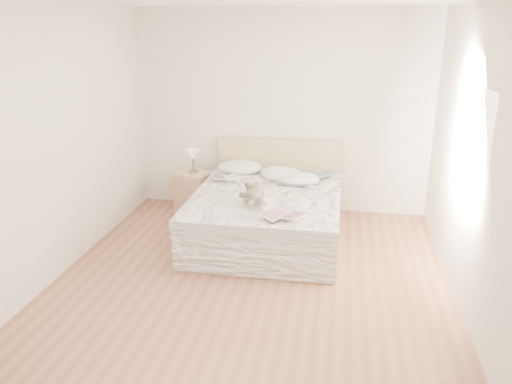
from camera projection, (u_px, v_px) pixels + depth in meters
floor at (250, 283)px, 5.06m from camera, size 4.00×4.50×0.00m
wall_back at (280, 113)px, 6.72m from camera, size 4.00×0.02×2.70m
wall_front at (168, 265)px, 2.53m from camera, size 4.00×0.02×2.70m
wall_left at (52, 146)px, 4.95m from camera, size 0.02×4.50×2.70m
wall_right at (477, 165)px, 4.30m from camera, size 0.02×4.50×2.70m
window at (470, 145)px, 4.55m from camera, size 0.02×1.30×1.10m
bed at (268, 213)px, 6.07m from camera, size 1.72×2.14×1.00m
nightstand at (194, 192)px, 6.92m from camera, size 0.55×0.52×0.56m
table_lamp at (193, 156)px, 6.78m from camera, size 0.25×0.25×0.32m
pillow_left at (240, 167)px, 6.78m from camera, size 0.63×0.44×0.19m
pillow_middle at (282, 175)px, 6.45m from camera, size 0.75×0.66×0.19m
pillow_right at (299, 179)px, 6.27m from camera, size 0.61×0.49×0.16m
blouse at (297, 178)px, 6.36m from camera, size 0.68×0.71×0.02m
photo_book at (225, 178)px, 6.36m from camera, size 0.42×0.37×0.03m
childrens_book at (285, 216)px, 5.12m from camera, size 0.50×0.47×0.03m
teddy_bear at (253, 201)px, 5.48m from camera, size 0.34×0.41×0.18m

